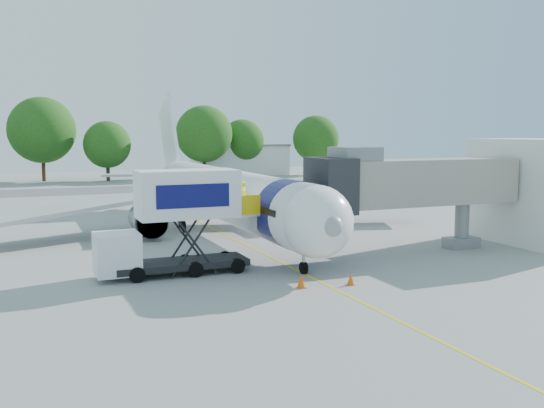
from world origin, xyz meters
name	(u,v)px	position (x,y,z in m)	size (l,w,h in m)	color
ground	(243,243)	(0.00, 0.00, 0.00)	(160.00, 160.00, 0.00)	#999997
guidance_line	(243,243)	(0.00, 0.00, 0.01)	(0.15, 70.00, 0.01)	yellow
taxiway_strip	(133,189)	(0.00, 42.00, 0.00)	(120.00, 10.00, 0.01)	#59595B
aircraft	(223,194)	(0.00, 4.12, 2.95)	(34.17, 37.73, 11.35)	white
jet_bridge	(404,183)	(7.99, -7.00, 4.34)	(13.90, 3.20, 6.60)	#9D9886
terminal_stub	(534,191)	(18.50, -7.00, 3.50)	(5.00, 8.00, 7.00)	silver
catering_hiloader	(175,223)	(-6.27, -7.00, 2.76)	(8.50, 2.44, 5.50)	black
ground_tug	(484,288)	(4.56, -17.92, 0.79)	(4.02, 2.49, 1.51)	white
safety_cone_a	(301,281)	(-1.38, -12.13, 0.33)	(0.43, 0.43, 0.69)	#DE530B
safety_cone_b	(351,279)	(1.10, -12.56, 0.29)	(0.38, 0.38, 0.60)	#DE530B
outbuilding_right	(240,159)	(22.00, 62.00, 2.66)	(16.40, 7.40, 5.30)	silver
tree_c	(42,130)	(-10.24, 60.10, 7.70)	(9.95, 9.95, 12.69)	#382314
tree_d	(107,145)	(-1.14, 57.13, 5.52)	(7.14, 7.14, 9.10)	#382314
tree_e	(204,134)	(14.24, 57.43, 7.12)	(9.19, 9.19, 11.72)	#382314
tree_f	(242,141)	(22.00, 60.64, 5.83)	(7.53, 7.53, 9.60)	#382314
tree_g	(316,139)	(34.38, 57.16, 6.25)	(8.08, 8.08, 10.30)	#382314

